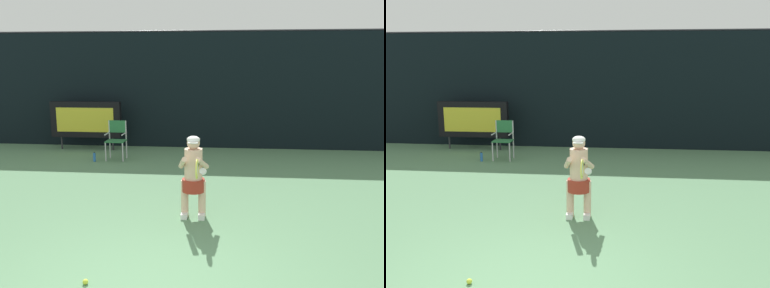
# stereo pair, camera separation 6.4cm
# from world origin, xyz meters

# --- Properties ---
(backdrop_screen) EXTENTS (18.00, 0.12, 3.66)m
(backdrop_screen) POSITION_xyz_m (0.00, 8.50, 1.81)
(backdrop_screen) COLOR black
(backdrop_screen) RESTS_ON ground
(scoreboard) EXTENTS (2.20, 0.21, 1.50)m
(scoreboard) POSITION_xyz_m (-3.48, 7.80, 0.95)
(scoreboard) COLOR black
(scoreboard) RESTS_ON ground
(umpire_chair) EXTENTS (0.52, 0.44, 1.08)m
(umpire_chair) POSITION_xyz_m (-2.18, 6.61, 0.62)
(umpire_chair) COLOR #B7B7BC
(umpire_chair) RESTS_ON ground
(water_bottle) EXTENTS (0.07, 0.07, 0.27)m
(water_bottle) POSITION_xyz_m (-2.73, 6.29, 0.12)
(water_bottle) COLOR blue
(water_bottle) RESTS_ON ground
(tennis_player) EXTENTS (0.54, 0.62, 1.43)m
(tennis_player) POSITION_xyz_m (0.35, 2.55, 0.77)
(tennis_player) COLOR white
(tennis_player) RESTS_ON ground
(tennis_racket) EXTENTS (0.03, 0.60, 0.31)m
(tennis_racket) POSITION_xyz_m (0.46, 2.00, 1.01)
(tennis_racket) COLOR black
(tennis_ball_loose) EXTENTS (0.07, 0.07, 0.07)m
(tennis_ball_loose) POSITION_xyz_m (-0.74, 0.28, 0.03)
(tennis_ball_loose) COLOR #CCDB3D
(tennis_ball_loose) RESTS_ON ground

